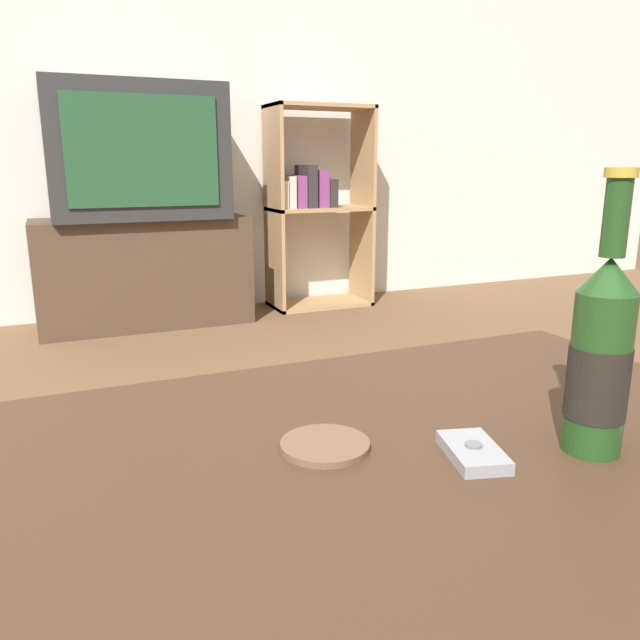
# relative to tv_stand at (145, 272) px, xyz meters

# --- Properties ---
(back_wall) EXTENTS (8.00, 0.05, 2.60)m
(back_wall) POSITION_rel_tv_stand_xyz_m (-0.21, 0.27, 1.03)
(back_wall) COLOR silver
(back_wall) RESTS_ON ground_plane
(coffee_table) EXTENTS (1.26, 0.83, 0.50)m
(coffee_table) POSITION_rel_tv_stand_xyz_m (-0.21, -2.75, 0.16)
(coffee_table) COLOR #422B1C
(coffee_table) RESTS_ON ground_plane
(tv_stand) EXTENTS (1.04, 0.39, 0.54)m
(tv_stand) POSITION_rel_tv_stand_xyz_m (0.00, 0.00, 0.00)
(tv_stand) COLOR #4C3828
(tv_stand) RESTS_ON ground_plane
(television) EXTENTS (0.83, 0.48, 0.63)m
(television) POSITION_rel_tv_stand_xyz_m (0.00, -0.00, 0.59)
(television) COLOR #2D2D2D
(television) RESTS_ON tv_stand
(bookshelf) EXTENTS (0.57, 0.30, 1.12)m
(bookshelf) POSITION_rel_tv_stand_xyz_m (0.97, 0.06, 0.32)
(bookshelf) COLOR tan
(bookshelf) RESTS_ON ground_plane
(beer_bottle) EXTENTS (0.06, 0.06, 0.31)m
(beer_bottle) POSITION_rel_tv_stand_xyz_m (0.11, -2.76, 0.34)
(beer_bottle) COLOR #1E4219
(beer_bottle) RESTS_ON coffee_table
(cell_phone) EXTENTS (0.08, 0.10, 0.02)m
(cell_phone) POSITION_rel_tv_stand_xyz_m (-0.03, -2.73, 0.23)
(cell_phone) COLOR gray
(cell_phone) RESTS_ON coffee_table
(coaster) EXTENTS (0.10, 0.10, 0.01)m
(coaster) POSITION_rel_tv_stand_xyz_m (-0.16, -2.64, 0.23)
(coaster) COLOR brown
(coaster) RESTS_ON coffee_table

